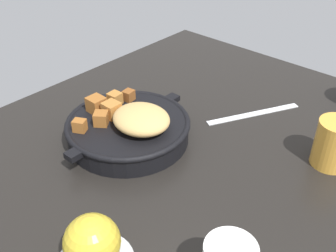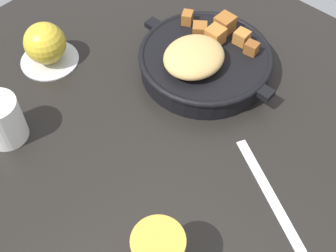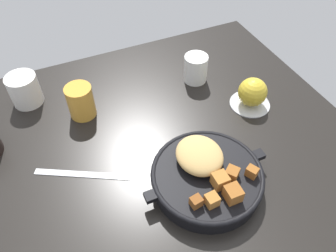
% 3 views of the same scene
% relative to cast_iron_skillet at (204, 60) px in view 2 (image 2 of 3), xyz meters
% --- Properties ---
extents(ground_plane, '(1.00, 0.90, 0.02)m').
position_rel_cast_iron_skillet_xyz_m(ground_plane, '(-0.05, 0.14, -0.04)').
color(ground_plane, black).
extents(cast_iron_skillet, '(0.29, 0.25, 0.08)m').
position_rel_cast_iron_skillet_xyz_m(cast_iron_skillet, '(0.00, 0.00, 0.00)').
color(cast_iron_skillet, black).
rests_on(cast_iron_skillet, ground_plane).
extents(saucer_plate, '(0.11, 0.11, 0.01)m').
position_rel_cast_iron_skillet_xyz_m(saucer_plate, '(0.24, 0.18, -0.03)').
color(saucer_plate, '#B7BABF').
rests_on(saucer_plate, ground_plane).
extents(red_apple, '(0.08, 0.08, 0.08)m').
position_rel_cast_iron_skillet_xyz_m(red_apple, '(0.24, 0.18, 0.01)').
color(red_apple, gold).
rests_on(red_apple, saucer_plate).
extents(butter_knife, '(0.21, 0.12, 0.00)m').
position_rel_cast_iron_skillet_xyz_m(butter_knife, '(-0.25, 0.14, -0.03)').
color(butter_knife, silver).
rests_on(butter_knife, ground_plane).
extents(white_creamer_pitcher, '(0.07, 0.07, 0.08)m').
position_rel_cast_iron_skillet_xyz_m(white_creamer_pitcher, '(0.15, 0.34, 0.01)').
color(white_creamer_pitcher, white).
rests_on(white_creamer_pitcher, ground_plane).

